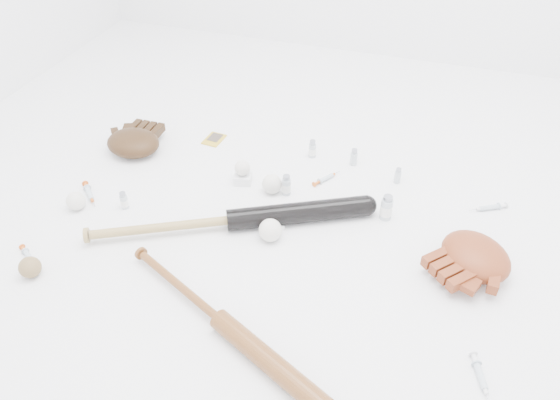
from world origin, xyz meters
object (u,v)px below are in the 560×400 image
(bat_wood, at_px, (220,320))
(glove_dark, at_px, (133,143))
(pedestal, at_px, (243,178))
(bat_dark, at_px, (230,220))

(bat_wood, distance_m, glove_dark, 0.98)
(bat_wood, xyz_separation_m, pedestal, (-0.19, 0.65, -0.01))
(pedestal, bearing_deg, bat_wood, -74.03)
(pedestal, bearing_deg, glove_dark, 174.45)
(bat_dark, distance_m, glove_dark, 0.63)
(glove_dark, bearing_deg, bat_wood, -46.78)
(bat_wood, bearing_deg, glove_dark, 159.72)
(bat_wood, height_order, pedestal, bat_wood)
(bat_wood, xyz_separation_m, glove_dark, (-0.68, 0.70, 0.02))
(glove_dark, xyz_separation_m, pedestal, (0.49, -0.05, -0.03))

